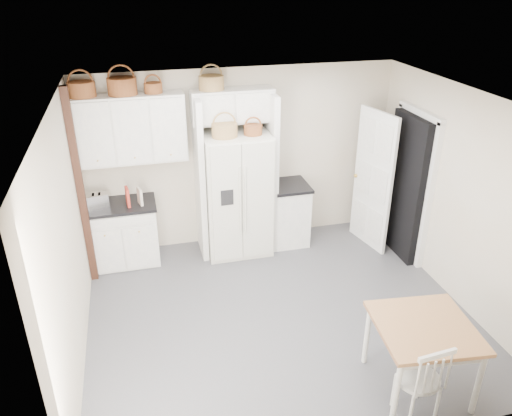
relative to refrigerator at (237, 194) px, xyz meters
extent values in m
plane|color=#4F4F4F|center=(0.15, -1.66, -0.89)|extent=(4.50, 4.50, 0.00)
plane|color=white|center=(0.15, -1.66, 1.71)|extent=(4.50, 4.50, 0.00)
plane|color=beige|center=(0.15, 0.34, 0.41)|extent=(4.50, 0.00, 4.50)
plane|color=beige|center=(-2.10, -1.66, 0.41)|extent=(0.00, 4.00, 4.00)
plane|color=beige|center=(2.40, -1.66, 0.41)|extent=(0.00, 4.00, 4.00)
cube|color=silver|center=(0.00, 0.00, 0.00)|extent=(0.92, 0.74, 1.78)
cube|color=silver|center=(-1.63, 0.04, -0.46)|extent=(0.93, 0.59, 0.86)
cube|color=silver|center=(0.80, 0.04, -0.44)|extent=(0.51, 0.61, 0.90)
cube|color=brown|center=(1.16, -3.11, -0.51)|extent=(1.00, 1.00, 0.76)
cube|color=silver|center=(0.96, -3.41, -0.48)|extent=(0.44, 0.40, 0.83)
cube|color=black|center=(-1.63, 0.04, -0.01)|extent=(0.97, 0.63, 0.04)
cube|color=black|center=(0.80, 0.04, 0.03)|extent=(0.55, 0.65, 0.04)
cube|color=silver|center=(-1.90, 0.00, 0.11)|extent=(0.31, 0.22, 0.20)
cube|color=#B02F22|center=(-1.50, -0.04, 0.14)|extent=(0.06, 0.18, 0.26)
cube|color=beige|center=(-1.34, -0.04, 0.13)|extent=(0.07, 0.16, 0.24)
cylinder|color=#54321C|center=(-1.90, 0.17, 1.55)|extent=(0.34, 0.34, 0.19)
cylinder|color=#54321C|center=(-1.41, 0.17, 1.57)|extent=(0.37, 0.37, 0.21)
cylinder|color=#54321C|center=(-1.03, 0.17, 1.53)|extent=(0.23, 0.23, 0.13)
cylinder|color=olive|center=(-0.27, 0.17, 1.55)|extent=(0.33, 0.33, 0.19)
cylinder|color=olive|center=(-0.17, -0.10, 0.98)|extent=(0.34, 0.34, 0.18)
cylinder|color=#54321C|center=(0.22, -0.10, 0.96)|extent=(0.25, 0.25, 0.13)
cube|color=silver|center=(-1.35, 0.17, 1.01)|extent=(1.40, 0.34, 0.90)
cube|color=silver|center=(0.00, 0.17, 1.23)|extent=(1.12, 0.34, 0.45)
cube|color=silver|center=(-0.51, 0.04, 0.26)|extent=(0.08, 0.60, 2.30)
cube|color=silver|center=(0.51, 0.04, 0.26)|extent=(0.08, 0.60, 2.30)
cube|color=#3C1C13|center=(-2.05, -0.31, 0.41)|extent=(0.09, 0.09, 2.60)
cube|color=black|center=(2.31, -0.66, 0.13)|extent=(0.18, 0.85, 2.05)
cube|color=white|center=(1.95, -0.32, 0.13)|extent=(0.21, 0.79, 2.05)
camera|label=1|loc=(-1.32, -6.35, 2.94)|focal=35.00mm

